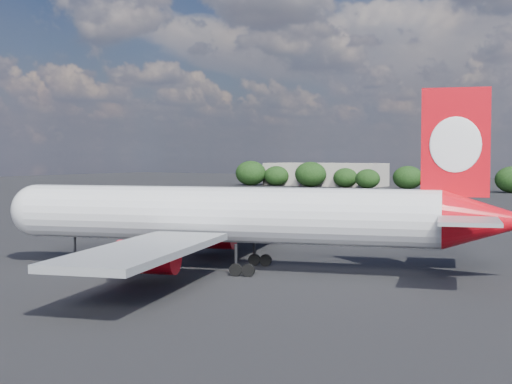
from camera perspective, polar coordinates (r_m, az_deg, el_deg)
The scene contains 4 objects.
ground at distance 107.10m, azimuth 6.07°, elevation -2.89°, with size 500.00×500.00×0.00m, color black.
qantas_airliner at distance 67.30m, azimuth -1.11°, elevation -1.99°, with size 50.62×48.53×16.79m.
terminal_building at distance 253.76m, azimuth 5.54°, elevation 1.41°, with size 42.00×16.00×8.00m.
highway_sign at distance 221.77m, azimuth 14.71°, elevation 0.88°, with size 6.00×0.30×4.50m.
Camera 1 is at (45.46, -36.35, 10.97)m, focal length 50.00 mm.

